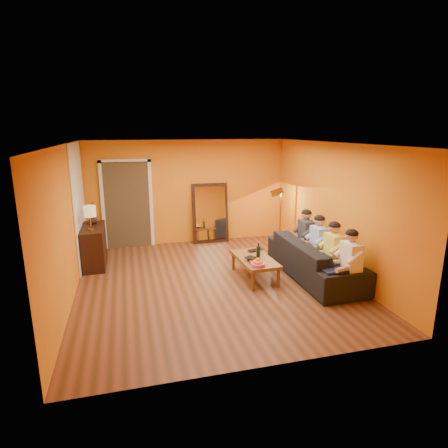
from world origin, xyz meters
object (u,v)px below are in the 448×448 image
object	(u,v)px
dog	(310,259)
floor_lamp	(280,219)
laptop	(257,251)
tumbler	(258,253)
sideboard	(94,246)
person_far_right	(306,238)
wine_bottle	(258,251)
sofa	(315,259)
person_far_left	(350,264)
vase	(93,220)
table_lamp	(90,218)
person_mid_right	(319,245)
coffee_table	(254,268)
person_mid_left	(333,254)
mirror_frame	(210,213)

from	to	relation	value
dog	floor_lamp	bearing A→B (deg)	97.67
laptop	tumbler	bearing A→B (deg)	-118.29
sideboard	person_far_right	size ratio (longest dim) A/B	0.97
wine_bottle	sofa	bearing A→B (deg)	-8.57
person_far_left	vase	world-z (taller)	person_far_left
table_lamp	person_mid_right	size ratio (longest dim) A/B	0.42
coffee_table	person_mid_left	size ratio (longest dim) A/B	1.00
coffee_table	mirror_frame	bearing A→B (deg)	93.32
sideboard	wine_bottle	distance (m)	3.52
person_mid_left	mirror_frame	bearing A→B (deg)	115.42
laptop	person_far_left	bearing A→B (deg)	-68.13
table_lamp	floor_lamp	xyz separation A→B (m)	(4.34, 0.47, -0.39)
mirror_frame	person_mid_right	world-z (taller)	mirror_frame
coffee_table	floor_lamp	size ratio (longest dim) A/B	0.85
table_lamp	person_mid_left	xyz separation A→B (m)	(4.37, -1.94, -0.49)
mirror_frame	tumbler	xyz separation A→B (m)	(0.40, -2.54, -0.29)
mirror_frame	coffee_table	bearing A→B (deg)	-84.00
person_mid_right	sideboard	bearing A→B (deg)	158.81
person_far_left	person_mid_right	size ratio (longest dim) A/B	1.00
tumbler	laptop	world-z (taller)	tumbler
vase	tumbler	bearing A→B (deg)	-28.13
floor_lamp	tumbler	distance (m)	2.01
sideboard	person_mid_left	bearing A→B (deg)	-27.18
laptop	floor_lamp	bearing A→B (deg)	38.35
coffee_table	vase	size ratio (longest dim) A/B	6.18
table_lamp	vase	distance (m)	0.57
vase	sideboard	bearing A→B (deg)	-90.00
mirror_frame	coffee_table	distance (m)	2.73
floor_lamp	wine_bottle	bearing A→B (deg)	-112.21
dog	vase	world-z (taller)	vase
vase	mirror_frame	bearing A→B (deg)	16.57
mirror_frame	tumbler	distance (m)	2.58
sofa	person_mid_left	world-z (taller)	person_mid_left
mirror_frame	sofa	world-z (taller)	mirror_frame
person_mid_left	person_far_right	distance (m)	1.10
person_far_left	wine_bottle	xyz separation A→B (m)	(-1.25, 1.17, -0.03)
table_lamp	coffee_table	bearing A→B (deg)	-22.56
dog	table_lamp	bearing A→B (deg)	173.87
coffee_table	person_far_left	size ratio (longest dim) A/B	1.00
mirror_frame	person_far_left	world-z (taller)	mirror_frame
tumbler	vase	xyz separation A→B (m)	(-3.19, 1.71, 0.48)
sideboard	table_lamp	world-z (taller)	table_lamp
coffee_table	dog	bearing A→B (deg)	-13.57
sofa	wine_bottle	world-z (taller)	sofa
dog	wine_bottle	size ratio (longest dim) A/B	2.38
mirror_frame	sofa	size ratio (longest dim) A/B	0.61
person_far_right	vase	size ratio (longest dim) A/B	6.18
floor_lamp	dog	size ratio (longest dim) A/B	1.95
person_mid_right	tumbler	world-z (taller)	person_mid_right
sideboard	tumbler	size ratio (longest dim) A/B	11.82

